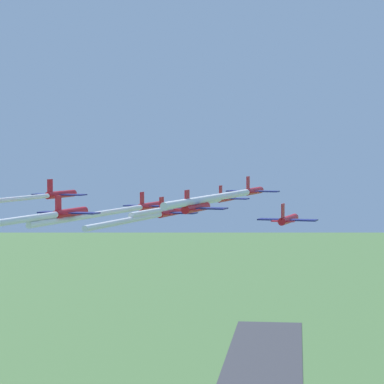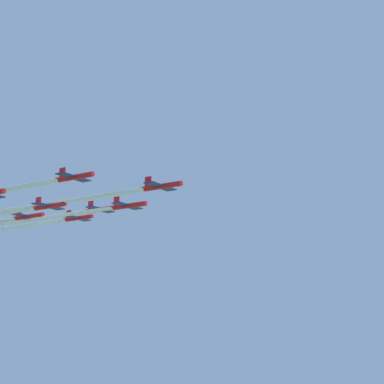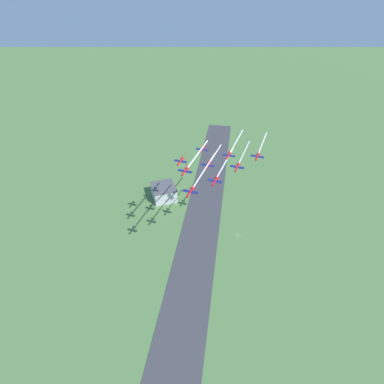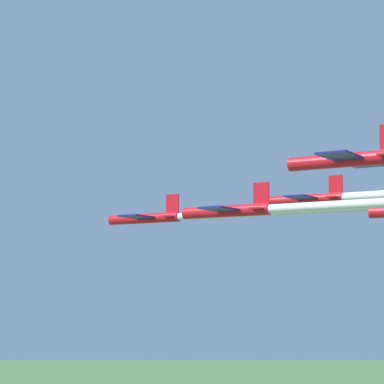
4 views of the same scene
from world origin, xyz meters
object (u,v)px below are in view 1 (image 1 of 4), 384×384
jet_1 (149,206)px  jet_4 (169,212)px  jet_5 (288,219)px  jet_7 (69,212)px  jet_8 (195,208)px  jet_3 (60,194)px  jet_2 (253,191)px  jet_0 (226,198)px

jet_1 → jet_4: (19.39, -2.31, 0.06)m
jet_5 → jet_7: (-4.59, -33.84, 1.57)m
jet_7 → jet_8: jet_8 is taller
jet_3 → jet_7: bearing=-59.5°
jet_2 → jet_5: size_ratio=1.00×
jet_7 → jet_8: 19.84m
jet_1 → jet_5: size_ratio=1.00×
jet_0 → jet_4: size_ratio=1.00×
jet_4 → jet_7: 19.55m
jet_3 → jet_7: 19.62m
jet_1 → jet_4: jet_4 is taller
jet_4 → jet_5: 19.82m
jet_1 → jet_0: bearing=59.5°
jet_3 → jet_5: size_ratio=1.00×
jet_3 → jet_2: bearing=29.5°
jet_3 → jet_4: (11.99, 15.76, -2.67)m
jet_0 → jet_4: bearing=-90.0°
jet_0 → jet_8: jet_8 is taller
jet_2 → jet_8: (26.80, -20.38, -0.99)m
jet_0 → jet_5: 39.09m
jet_0 → jet_2: bearing=-59.5°
jet_2 → jet_4: (7.40, -18.07, -2.94)m
jet_4 → jet_5: jet_4 is taller
jet_0 → jet_1: size_ratio=1.00×
jet_1 → jet_8: bearing=-59.5°
jet_4 → jet_5: size_ratio=1.00×
jet_4 → jet_7: size_ratio=1.00×
jet_2 → jet_5: 19.87m
jet_5 → jet_7: jet_7 is taller
jet_1 → jet_7: 33.68m
jet_0 → jet_2: (19.39, -2.31, 2.29)m
jet_2 → jet_4: bearing=-120.5°
jet_2 → jet_1: bearing=-180.0°
jet_0 → jet_4: jet_0 is taller
jet_3 → jet_5: jet_3 is taller
jet_8 → jet_7: bearing=-180.0°
jet_8 → jet_2: bearing=90.0°
jet_2 → jet_7: bearing=-120.5°
jet_1 → jet_8: jet_8 is taller
jet_3 → jet_7: size_ratio=1.00×
jet_8 → jet_4: bearing=120.5°
jet_2 → jet_3: 34.15m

